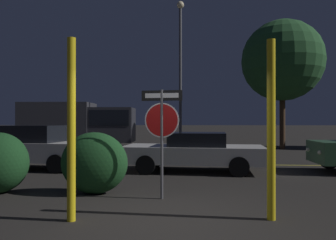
{
  "coord_description": "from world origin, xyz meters",
  "views": [
    {
      "loc": [
        0.46,
        -5.38,
        1.64
      ],
      "look_at": [
        -0.34,
        5.06,
        1.68
      ],
      "focal_mm": 35.0,
      "sensor_mm": 36.0,
      "label": 1
    }
  ],
  "objects_px": {
    "passing_car_1": "(31,147)",
    "street_lamp": "(180,60)",
    "yellow_pole_left": "(71,129)",
    "tree_1": "(282,61)",
    "delivery_truck": "(81,123)",
    "yellow_pole_right": "(271,129)",
    "passing_car_2": "(194,151)",
    "stop_sign": "(162,121)",
    "hedge_bush_1": "(94,163)"
  },
  "relations": [
    {
      "from": "yellow_pole_left",
      "to": "delivery_truck",
      "type": "height_order",
      "value": "yellow_pole_left"
    },
    {
      "from": "yellow_pole_left",
      "to": "passing_car_2",
      "type": "xyz_separation_m",
      "value": [
        2.04,
        5.49,
        -0.85
      ]
    },
    {
      "from": "yellow_pole_right",
      "to": "stop_sign",
      "type": "bearing_deg",
      "value": 146.1
    },
    {
      "from": "hedge_bush_1",
      "to": "passing_car_2",
      "type": "bearing_deg",
      "value": 56.92
    },
    {
      "from": "delivery_truck",
      "to": "tree_1",
      "type": "height_order",
      "value": "tree_1"
    },
    {
      "from": "stop_sign",
      "to": "passing_car_2",
      "type": "relative_size",
      "value": 0.49
    },
    {
      "from": "hedge_bush_1",
      "to": "passing_car_2",
      "type": "distance_m",
      "value": 4.15
    },
    {
      "from": "passing_car_2",
      "to": "tree_1",
      "type": "bearing_deg",
      "value": -26.49
    },
    {
      "from": "yellow_pole_left",
      "to": "hedge_bush_1",
      "type": "distance_m",
      "value": 2.18
    },
    {
      "from": "stop_sign",
      "to": "passing_car_1",
      "type": "bearing_deg",
      "value": 146.16
    },
    {
      "from": "hedge_bush_1",
      "to": "passing_car_1",
      "type": "relative_size",
      "value": 0.31
    },
    {
      "from": "yellow_pole_left",
      "to": "tree_1",
      "type": "xyz_separation_m",
      "value": [
        7.21,
        14.3,
        3.67
      ]
    },
    {
      "from": "yellow_pole_right",
      "to": "street_lamp",
      "type": "bearing_deg",
      "value": 98.9
    },
    {
      "from": "tree_1",
      "to": "yellow_pole_left",
      "type": "bearing_deg",
      "value": -116.76
    },
    {
      "from": "passing_car_2",
      "to": "delivery_truck",
      "type": "xyz_separation_m",
      "value": [
        -6.8,
        8.55,
        0.88
      ]
    },
    {
      "from": "yellow_pole_left",
      "to": "delivery_truck",
      "type": "bearing_deg",
      "value": 108.75
    },
    {
      "from": "passing_car_2",
      "to": "delivery_truck",
      "type": "bearing_deg",
      "value": 42.44
    },
    {
      "from": "passing_car_1",
      "to": "tree_1",
      "type": "xyz_separation_m",
      "value": [
        10.82,
        8.6,
        4.44
      ]
    },
    {
      "from": "street_lamp",
      "to": "passing_car_1",
      "type": "bearing_deg",
      "value": -123.36
    },
    {
      "from": "passing_car_1",
      "to": "street_lamp",
      "type": "xyz_separation_m",
      "value": [
        4.91,
        7.45,
        4.37
      ]
    },
    {
      "from": "yellow_pole_left",
      "to": "stop_sign",
      "type": "bearing_deg",
      "value": 50.69
    },
    {
      "from": "hedge_bush_1",
      "to": "street_lamp",
      "type": "height_order",
      "value": "street_lamp"
    },
    {
      "from": "delivery_truck",
      "to": "street_lamp",
      "type": "bearing_deg",
      "value": 78.37
    },
    {
      "from": "hedge_bush_1",
      "to": "passing_car_2",
      "type": "relative_size",
      "value": 0.32
    },
    {
      "from": "yellow_pole_left",
      "to": "yellow_pole_right",
      "type": "distance_m",
      "value": 3.31
    },
    {
      "from": "passing_car_1",
      "to": "tree_1",
      "type": "bearing_deg",
      "value": -45.59
    },
    {
      "from": "yellow_pole_right",
      "to": "passing_car_1",
      "type": "relative_size",
      "value": 0.62
    },
    {
      "from": "yellow_pole_right",
      "to": "passing_car_2",
      "type": "height_order",
      "value": "yellow_pole_right"
    },
    {
      "from": "hedge_bush_1",
      "to": "passing_car_1",
      "type": "bearing_deg",
      "value": 132.56
    },
    {
      "from": "yellow_pole_right",
      "to": "hedge_bush_1",
      "type": "bearing_deg",
      "value": 154.43
    },
    {
      "from": "yellow_pole_right",
      "to": "passing_car_1",
      "type": "distance_m",
      "value": 8.79
    },
    {
      "from": "yellow_pole_left",
      "to": "tree_1",
      "type": "relative_size",
      "value": 0.4
    },
    {
      "from": "passing_car_1",
      "to": "street_lamp",
      "type": "height_order",
      "value": "street_lamp"
    },
    {
      "from": "yellow_pole_left",
      "to": "hedge_bush_1",
      "type": "xyz_separation_m",
      "value": [
        -0.23,
        2.01,
        -0.81
      ]
    },
    {
      "from": "hedge_bush_1",
      "to": "yellow_pole_right",
      "type": "bearing_deg",
      "value": -25.57
    },
    {
      "from": "passing_car_2",
      "to": "delivery_truck",
      "type": "height_order",
      "value": "delivery_truck"
    },
    {
      "from": "stop_sign",
      "to": "hedge_bush_1",
      "type": "bearing_deg",
      "value": 172.12
    },
    {
      "from": "stop_sign",
      "to": "passing_car_2",
      "type": "distance_m",
      "value": 4.04
    },
    {
      "from": "yellow_pole_right",
      "to": "tree_1",
      "type": "bearing_deg",
      "value": 74.37
    },
    {
      "from": "street_lamp",
      "to": "yellow_pole_left",
      "type": "bearing_deg",
      "value": -95.6
    },
    {
      "from": "yellow_pole_left",
      "to": "yellow_pole_right",
      "type": "height_order",
      "value": "yellow_pole_left"
    },
    {
      "from": "yellow_pole_right",
      "to": "yellow_pole_left",
      "type": "bearing_deg",
      "value": -174.43
    },
    {
      "from": "stop_sign",
      "to": "hedge_bush_1",
      "type": "height_order",
      "value": "stop_sign"
    },
    {
      "from": "yellow_pole_right",
      "to": "hedge_bush_1",
      "type": "height_order",
      "value": "yellow_pole_right"
    },
    {
      "from": "street_lamp",
      "to": "stop_sign",
      "type": "bearing_deg",
      "value": -89.75
    },
    {
      "from": "passing_car_2",
      "to": "stop_sign",
      "type": "bearing_deg",
      "value": 173.7
    },
    {
      "from": "yellow_pole_left",
      "to": "tree_1",
      "type": "bearing_deg",
      "value": 63.24
    },
    {
      "from": "stop_sign",
      "to": "passing_car_2",
      "type": "bearing_deg",
      "value": 85.25
    },
    {
      "from": "tree_1",
      "to": "yellow_pole_right",
      "type": "bearing_deg",
      "value": -105.63
    },
    {
      "from": "stop_sign",
      "to": "passing_car_1",
      "type": "distance_m",
      "value": 6.47
    }
  ]
}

